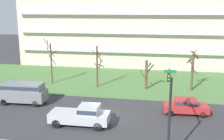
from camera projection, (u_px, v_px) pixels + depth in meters
name	position (u px, v px, depth m)	size (l,w,h in m)	color
ground	(105.00, 118.00, 26.08)	(160.00, 160.00, 0.00)	#38383A
grass_lawn_strip	(124.00, 81.00, 39.51)	(80.00, 16.00, 0.08)	#547F42
apartment_building	(135.00, 13.00, 51.36)	(41.64, 14.05, 19.17)	beige
tree_far_left	(51.00, 61.00, 37.45)	(1.62, 1.57, 6.50)	brown
tree_left	(97.00, 65.00, 35.73)	(1.70, 1.65, 5.66)	brown
tree_center	(146.00, 74.00, 34.99)	(1.91, 1.89, 3.90)	brown
tree_right	(192.00, 69.00, 34.27)	(1.42, 1.47, 5.38)	brown
sedan_red_near_left	(186.00, 106.00, 26.95)	(4.49, 2.03, 1.57)	#B22828
van_gray_center_left	(23.00, 91.00, 29.87)	(5.26, 2.17, 2.36)	slate
pickup_silver_center_right	(82.00, 115.00, 24.23)	(5.42, 2.06, 1.95)	#B7BABF
traffic_signal_mast	(169.00, 98.00, 19.28)	(0.90, 4.48, 6.01)	black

